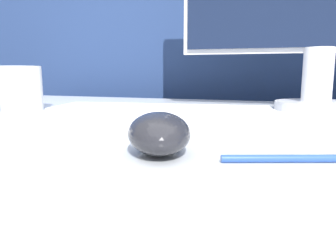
% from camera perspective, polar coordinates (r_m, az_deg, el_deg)
% --- Properties ---
extents(partition_panel, '(5.00, 0.03, 1.38)m').
position_cam_1_polar(partition_panel, '(1.16, 13.99, 3.77)').
color(partition_panel, navy).
rests_on(partition_panel, ground_plane).
extents(computer_mouse_near, '(0.10, 0.13, 0.05)m').
position_cam_1_polar(computer_mouse_near, '(0.36, -1.56, -1.20)').
color(computer_mouse_near, '#232328').
rests_on(computer_mouse_near, desk).
extents(keyboard, '(0.44, 0.19, 0.02)m').
position_cam_1_polar(keyboard, '(0.61, -1.18, 2.21)').
color(keyboard, silver).
rests_on(keyboard, desk).
extents(mug, '(0.09, 0.09, 0.10)m').
position_cam_1_polar(mug, '(0.82, -24.16, 6.01)').
color(mug, white).
rests_on(mug, desk).
extents(pen, '(0.15, 0.05, 0.01)m').
position_cam_1_polar(pen, '(0.35, 21.73, -5.29)').
color(pen, '#284C9E').
rests_on(pen, desk).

